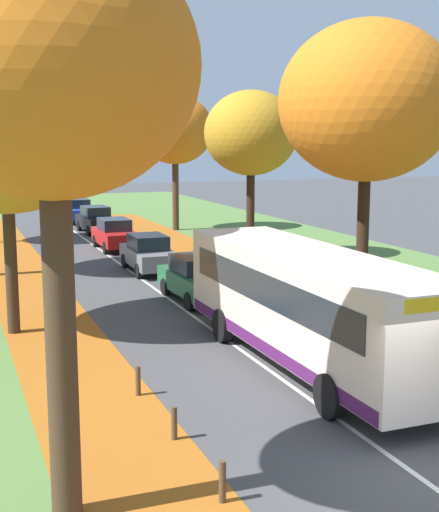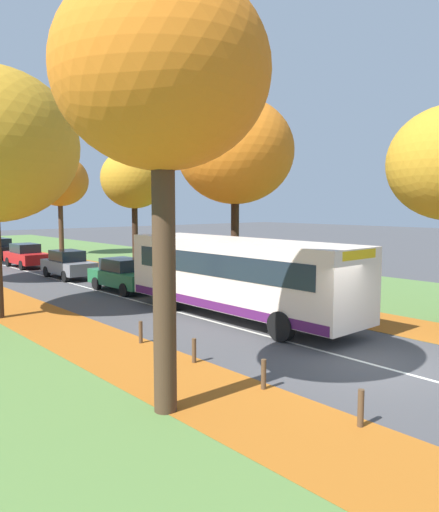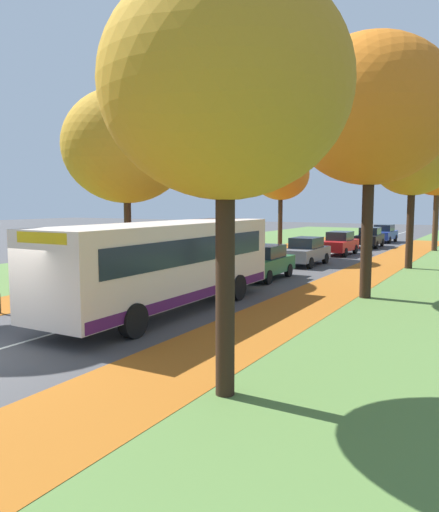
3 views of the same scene
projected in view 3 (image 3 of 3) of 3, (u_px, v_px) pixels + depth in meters
name	position (u px, v px, depth m)	size (l,w,h in m)	color
grass_verge_left	(162.00, 257.00, 33.67)	(12.00, 90.00, 0.01)	#517538
leaf_litter_left	(165.00, 272.00, 26.22)	(2.80, 60.00, 0.00)	#9E5619
leaf_litter_right	(337.00, 287.00, 21.65)	(2.80, 60.00, 0.00)	#9E5619
road_centre_line	(290.00, 265.00, 29.11)	(0.12, 80.00, 0.01)	silver
tree_left_near	(126.00, 146.00, 24.70)	(6.29, 6.29, 9.28)	#382619
tree_left_mid	(222.00, 143.00, 33.03)	(5.69, 5.69, 10.17)	black
tree_left_far	(281.00, 175.00, 41.84)	(4.77, 4.77, 8.14)	#382619
tree_right_nearest	(225.00, 87.00, 8.93)	(4.55, 4.55, 7.79)	black
tree_right_near	(371.00, 111.00, 18.48)	(6.11, 6.11, 9.80)	black
tree_right_mid	(413.00, 159.00, 27.11)	(4.45, 4.45, 8.04)	black
tree_right_far	(438.00, 167.00, 37.22)	(4.79, 4.79, 8.47)	#422D1E
bollard_fourth	(59.00, 291.00, 18.67)	(0.12, 0.12, 0.70)	#4C3823
bus	(166.00, 261.00, 16.68)	(2.73, 10.42, 2.98)	beige
car_green_lead	(264.00, 262.00, 23.83)	(1.87, 4.25, 1.62)	#1E6038
car_grey_following	(305.00, 251.00, 29.10)	(1.82, 4.22, 1.62)	slate
car_red_third_in_line	(339.00, 243.00, 34.89)	(1.79, 4.20, 1.62)	#B21919
car_black_fourth_in_line	(370.00, 237.00, 40.78)	(1.94, 4.28, 1.62)	black
car_blue_trailing	(384.00, 233.00, 45.83)	(1.83, 4.22, 1.62)	#233D9E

